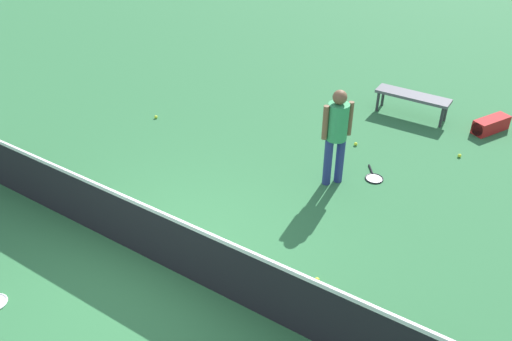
% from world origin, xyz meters
% --- Properties ---
extents(ground_plane, '(40.00, 40.00, 0.00)m').
position_xyz_m(ground_plane, '(0.00, 0.00, 0.00)').
color(ground_plane, '#2D6B3D').
extents(court_net, '(10.09, 0.09, 1.07)m').
position_xyz_m(court_net, '(0.00, 0.00, 0.50)').
color(court_net, '#4C4C51').
rests_on(court_net, ground_plane).
extents(player_near_side, '(0.48, 0.48, 1.70)m').
position_xyz_m(player_near_side, '(-1.06, -3.11, 1.01)').
color(player_near_side, navy).
rests_on(player_near_side, ground_plane).
extents(tennis_racket_near_player, '(0.47, 0.58, 0.03)m').
position_xyz_m(tennis_racket_near_player, '(-1.62, -3.60, 0.01)').
color(tennis_racket_near_player, black).
rests_on(tennis_racket_near_player, ground_plane).
extents(tennis_ball_near_player, '(0.07, 0.07, 0.07)m').
position_xyz_m(tennis_ball_near_player, '(-2.66, -5.10, 0.03)').
color(tennis_ball_near_player, '#C6E033').
rests_on(tennis_ball_near_player, ground_plane).
extents(tennis_ball_by_net, '(0.07, 0.07, 0.07)m').
position_xyz_m(tennis_ball_by_net, '(3.02, -3.22, 0.03)').
color(tennis_ball_by_net, '#C6E033').
rests_on(tennis_ball_by_net, ground_plane).
extents(tennis_ball_midcourt, '(0.07, 0.07, 0.07)m').
position_xyz_m(tennis_ball_midcourt, '(-1.94, -0.88, 0.03)').
color(tennis_ball_midcourt, '#C6E033').
rests_on(tennis_ball_midcourt, ground_plane).
extents(tennis_ball_baseline, '(0.07, 0.07, 0.07)m').
position_xyz_m(tennis_ball_baseline, '(-0.90, -4.45, 0.03)').
color(tennis_ball_baseline, '#C6E033').
rests_on(tennis_ball_baseline, ground_plane).
extents(courtside_bench, '(1.50, 0.42, 0.48)m').
position_xyz_m(courtside_bench, '(-1.34, -6.20, 0.42)').
color(courtside_bench, '#595960').
rests_on(courtside_bench, ground_plane).
extents(equipment_bag, '(0.61, 0.84, 0.28)m').
position_xyz_m(equipment_bag, '(-2.88, -6.39, 0.14)').
color(equipment_bag, '#B21E1E').
rests_on(equipment_bag, ground_plane).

